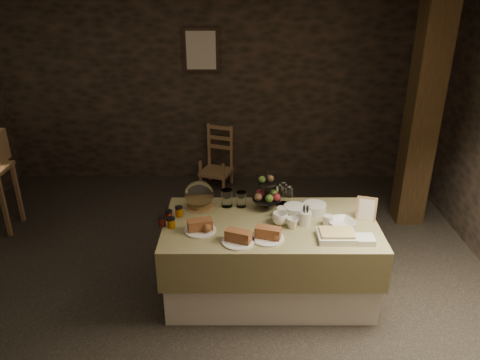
{
  "coord_description": "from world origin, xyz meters",
  "views": [
    {
      "loc": [
        0.34,
        -3.56,
        2.66
      ],
      "look_at": [
        0.34,
        0.2,
        0.98
      ],
      "focal_mm": 35.0,
      "sensor_mm": 36.0,
      "label": 1
    }
  ],
  "objects_px": {
    "timber_column": "(423,111)",
    "chair": "(216,160)",
    "buffet_table": "(270,253)",
    "fruit_stand": "(267,195)"
  },
  "relations": [
    {
      "from": "timber_column",
      "to": "chair",
      "type": "bearing_deg",
      "value": 156.69
    },
    {
      "from": "timber_column",
      "to": "buffet_table",
      "type": "bearing_deg",
      "value": -140.89
    },
    {
      "from": "chair",
      "to": "timber_column",
      "type": "relative_size",
      "value": 0.24
    },
    {
      "from": "buffet_table",
      "to": "timber_column",
      "type": "relative_size",
      "value": 0.69
    },
    {
      "from": "chair",
      "to": "timber_column",
      "type": "distance_m",
      "value": 2.64
    },
    {
      "from": "buffet_table",
      "to": "chair",
      "type": "bearing_deg",
      "value": 103.83
    },
    {
      "from": "buffet_table",
      "to": "fruit_stand",
      "type": "bearing_deg",
      "value": 94.26
    },
    {
      "from": "buffet_table",
      "to": "chair",
      "type": "xyz_separation_m",
      "value": [
        -0.58,
        2.34,
        -0.05
      ]
    },
    {
      "from": "buffet_table",
      "to": "timber_column",
      "type": "bearing_deg",
      "value": 39.11
    },
    {
      "from": "timber_column",
      "to": "fruit_stand",
      "type": "height_order",
      "value": "timber_column"
    }
  ]
}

